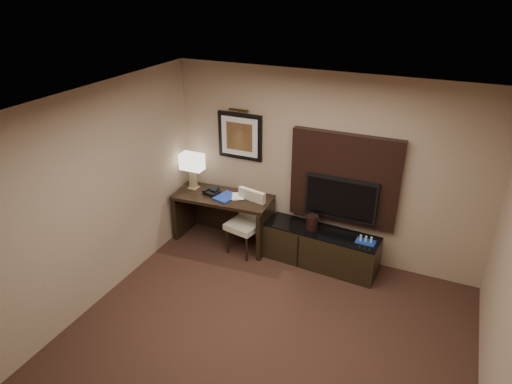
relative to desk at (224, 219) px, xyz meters
The scene contains 17 objects.
floor 2.62m from the desk, 56.15° to the right, with size 4.50×5.00×0.01m, color #341D17.
ceiling 3.47m from the desk, 56.15° to the right, with size 4.50×5.00×0.01m, color silver.
wall_back 1.76m from the desk, 13.64° to the left, with size 4.50×0.01×2.70m, color tan.
wall_left 2.49m from the desk, 110.59° to the right, with size 0.01×5.00×2.70m, color tan.
desk is the anchor object (origin of this frame).
credenza 1.57m from the desk, ahead, with size 1.62×0.45×0.56m, color black.
tv_wall_panel 1.97m from the desk, ahead, with size 1.50×0.12×1.30m, color black.
tv 1.86m from the desk, ahead, with size 1.00×0.08×0.60m, color black.
artwork 1.30m from the desk, 66.57° to the left, with size 0.70×0.04×0.70m, color black.
picture_light 1.69m from the desk, 63.89° to the left, with size 0.04×0.04×0.30m, color #433115.
desk_chair 0.45m from the desk, 19.64° to the right, with size 0.45×0.52×0.93m, color beige, non-canonical shape.
table_lamp 0.85m from the desk, behind, with size 0.32×0.19×0.53m, color #9C9161, non-canonical shape.
desk_phone 0.48m from the desk, behind, with size 0.21×0.19×0.10m, color black, non-canonical shape.
blue_folder 0.41m from the desk, 27.81° to the right, with size 0.26×0.35×0.02m, color #1934A2.
book 0.54m from the desk, ahead, with size 0.18×0.02×0.24m, color #BFAE96.
ice_bucket 1.43m from the desk, ahead, with size 0.18×0.18×0.20m, color black.
minibar_tray 2.19m from the desk, ahead, with size 0.26×0.15×0.09m, color #183BA1, non-canonical shape.
Camera 1 is at (1.54, -3.25, 3.84)m, focal length 32.00 mm.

